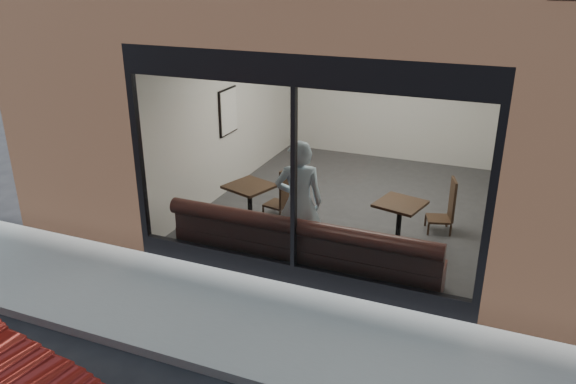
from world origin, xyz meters
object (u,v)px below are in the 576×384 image
at_px(banquette, 304,256).
at_px(cafe_table_left, 249,186).
at_px(cafe_chair_left, 277,204).
at_px(cafe_chair_right, 438,219).
at_px(cafe_table_right, 400,204).
at_px(person, 299,203).

xyz_separation_m(banquette, cafe_table_left, (-1.37, 1.04, 0.52)).
distance_m(cafe_chair_left, cafe_chair_right, 2.78).
xyz_separation_m(cafe_table_right, cafe_chair_right, (0.52, 0.78, -0.50)).
bearing_deg(cafe_table_right, person, -141.23).
distance_m(person, cafe_table_left, 1.47).
height_order(cafe_table_left, cafe_chair_left, cafe_table_left).
relative_size(cafe_chair_left, cafe_chair_right, 1.02).
xyz_separation_m(cafe_table_right, cafe_chair_left, (-2.22, 0.31, -0.50)).
xyz_separation_m(banquette, person, (-0.17, 0.24, 0.73)).
xyz_separation_m(person, cafe_table_right, (1.29, 1.04, -0.21)).
bearing_deg(banquette, person, 126.00).
height_order(banquette, cafe_chair_left, banquette).
xyz_separation_m(person, cafe_chair_right, (1.81, 1.81, -0.71)).
height_order(person, cafe_chair_left, person).
height_order(banquette, cafe_chair_right, banquette).
bearing_deg(cafe_table_right, cafe_chair_right, 56.45).
relative_size(cafe_table_left, cafe_chair_right, 1.83).
relative_size(banquette, cafe_table_left, 5.77).
bearing_deg(cafe_chair_left, cafe_table_right, -177.51).
distance_m(cafe_table_left, cafe_chair_right, 3.21).
distance_m(banquette, cafe_table_left, 1.80).
relative_size(banquette, cafe_chair_right, 10.56).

